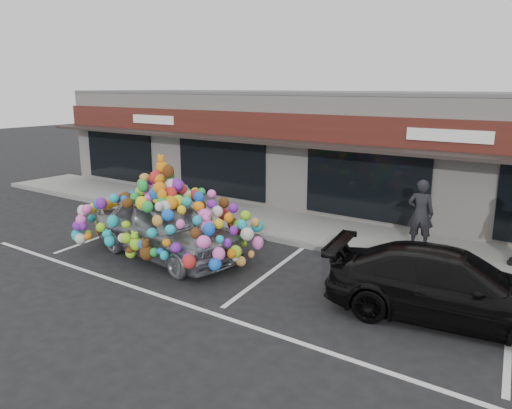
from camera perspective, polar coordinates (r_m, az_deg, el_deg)
The scene contains 11 objects.
ground at distance 13.96m, azimuth -8.65°, elevation -5.65°, with size 90.00×90.00×0.00m, color black.
shop_building at distance 20.26m, azimuth 7.98°, elevation 6.59°, with size 24.00×7.20×4.31m.
sidewalk at distance 16.90m, azimuth 0.76°, elevation -1.85°, with size 26.00×3.00×0.15m, color gray.
kerb at distance 15.74m, azimuth -2.35°, elevation -3.02°, with size 26.00×0.18×0.16m, color slate.
parking_stripe_left at distance 16.38m, azimuth -16.28°, elevation -3.16°, with size 0.12×4.40×0.01m, color silver.
parking_stripe_mid at distance 12.44m, azimuth 1.44°, elevation -7.89°, with size 0.12×4.40×0.01m, color silver.
parking_stripe_right at distance 10.69m, azimuth 26.93°, elevation -13.16°, with size 0.12×4.40×0.01m, color silver.
lane_line at distance 11.13m, azimuth -9.42°, elevation -10.74°, with size 14.00×0.12×0.01m, color silver.
toy_car at distance 13.59m, azimuth -10.33°, elevation -1.91°, with size 3.36×5.20×2.90m.
black_sedan at distance 10.63m, azimuth 21.25°, elevation -8.64°, with size 4.81×1.96×1.40m, color black.
pedestrian_a at distance 14.39m, azimuth 18.29°, elevation -1.01°, with size 0.70×0.46×1.92m, color #232329.
Camera 1 is at (9.25, -9.43, 4.52)m, focal length 35.00 mm.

